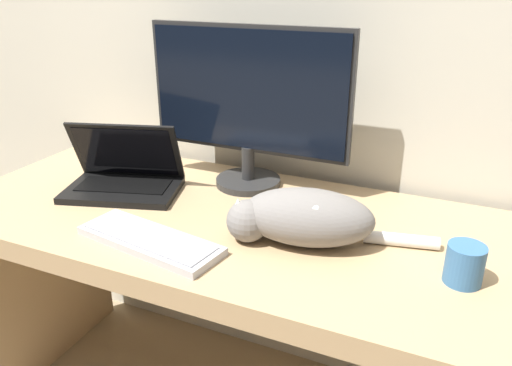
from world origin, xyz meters
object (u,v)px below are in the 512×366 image
at_px(cat, 302,216).
at_px(coffee_mug, 465,264).
at_px(laptop, 124,177).
at_px(external_keyboard, 150,240).
at_px(monitor, 248,102).

bearing_deg(cat, coffee_mug, -15.44).
distance_m(laptop, external_keyboard, 0.36).
distance_m(external_keyboard, coffee_mug, 0.73).
distance_m(monitor, cat, 0.44).
xyz_separation_m(monitor, external_keyboard, (-0.06, -0.44, -0.25)).
bearing_deg(external_keyboard, coffee_mug, 20.35).
relative_size(laptop, cat, 0.76).
xyz_separation_m(laptop, coffee_mug, (0.97, -0.10, 0.00)).
distance_m(laptop, coffee_mug, 0.98).
relative_size(cat, coffee_mug, 5.60).
bearing_deg(external_keyboard, laptop, 146.48).
bearing_deg(external_keyboard, cat, 35.28).
bearing_deg(laptop, monitor, 14.81).
bearing_deg(coffee_mug, cat, 176.11).
relative_size(monitor, coffee_mug, 7.08).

